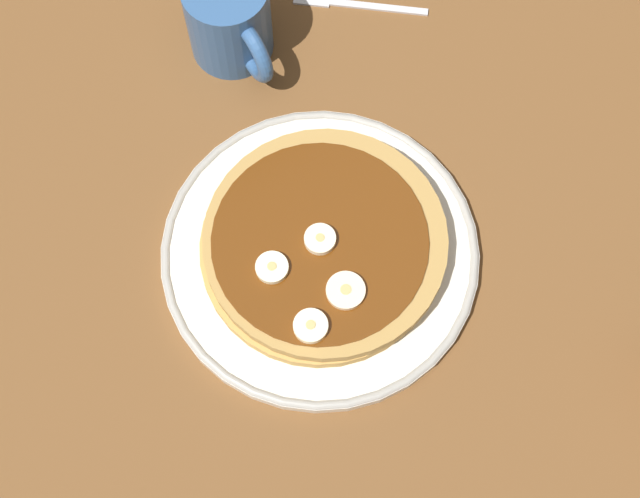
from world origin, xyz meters
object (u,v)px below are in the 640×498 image
(banana_slice_3, at_px, (311,326))
(pancake_stack, at_px, (320,242))
(coffee_mug, at_px, (231,20))
(banana_slice_2, at_px, (346,291))
(banana_slice_0, at_px, (316,245))
(fork, at_px, (352,4))
(plate, at_px, (320,253))
(banana_slice_1, at_px, (270,265))

(banana_slice_3, bearing_deg, pancake_stack, 142.62)
(banana_slice_3, bearing_deg, coffee_mug, 162.23)
(banana_slice_2, bearing_deg, banana_slice_0, 178.71)
(banana_slice_2, distance_m, banana_slice_3, 0.04)
(pancake_stack, height_order, banana_slice_2, banana_slice_2)
(banana_slice_3, bearing_deg, banana_slice_2, 104.53)
(banana_slice_2, xyz_separation_m, fork, (-0.25, 0.17, -0.04))
(pancake_stack, distance_m, banana_slice_0, 0.02)
(plate, distance_m, banana_slice_1, 0.06)
(plate, distance_m, pancake_stack, 0.02)
(pancake_stack, bearing_deg, banana_slice_0, -50.91)
(plate, relative_size, coffee_mug, 2.47)
(pancake_stack, height_order, fork, pancake_stack)
(pancake_stack, relative_size, banana_slice_1, 7.75)
(plate, height_order, pancake_stack, pancake_stack)
(plate, bearing_deg, fork, 141.02)
(banana_slice_0, height_order, banana_slice_3, same)
(plate, relative_size, banana_slice_0, 10.31)
(banana_slice_0, xyz_separation_m, banana_slice_3, (0.06, -0.04, 0.00))
(banana_slice_2, bearing_deg, plate, 172.93)
(banana_slice_1, bearing_deg, banana_slice_3, 0.46)
(banana_slice_0, distance_m, banana_slice_1, 0.04)
(plate, relative_size, banana_slice_1, 9.99)
(pancake_stack, height_order, banana_slice_0, banana_slice_0)
(pancake_stack, relative_size, banana_slice_3, 7.51)
(banana_slice_2, bearing_deg, banana_slice_3, -75.47)
(pancake_stack, bearing_deg, banana_slice_3, -37.38)
(banana_slice_2, bearing_deg, fork, 145.91)
(banana_slice_1, height_order, fork, banana_slice_1)
(banana_slice_0, bearing_deg, coffee_mug, 167.65)
(plate, bearing_deg, banana_slice_1, -93.52)
(banana_slice_1, relative_size, coffee_mug, 0.25)
(banana_slice_1, xyz_separation_m, fork, (-0.20, 0.21, -0.04))
(banana_slice_1, bearing_deg, plate, 86.48)
(banana_slice_1, height_order, coffee_mug, coffee_mug)
(plate, xyz_separation_m, banana_slice_1, (-0.00, -0.05, 0.03))
(banana_slice_1, distance_m, fork, 0.29)
(banana_slice_1, xyz_separation_m, coffee_mug, (-0.22, 0.09, 0.00))
(banana_slice_1, relative_size, banana_slice_2, 0.85)
(pancake_stack, bearing_deg, fork, 140.85)
(banana_slice_0, relative_size, fork, 0.25)
(plate, height_order, fork, plate)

